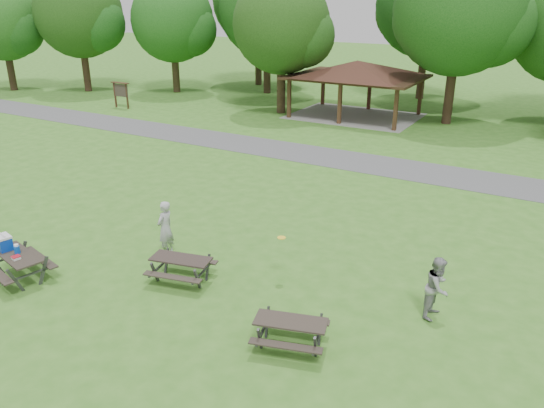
{
  "coord_description": "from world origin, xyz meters",
  "views": [
    {
      "loc": [
        9.31,
        -10.32,
        7.87
      ],
      "look_at": [
        1.0,
        4.0,
        1.3
      ],
      "focal_mm": 35.0,
      "sensor_mm": 36.0,
      "label": 1
    }
  ],
  "objects": [
    {
      "name": "tree_row_b",
      "position": [
        -20.92,
        25.53,
        5.67
      ],
      "size": [
        7.14,
        6.8,
        9.28
      ],
      "color": "#302315",
      "rests_on": "ground"
    },
    {
      "name": "tree_deep_a",
      "position": [
        -16.9,
        32.53,
        7.13
      ],
      "size": [
        8.4,
        8.0,
        11.38
      ],
      "color": "black",
      "rests_on": "ground"
    },
    {
      "name": "tree_row_d",
      "position": [
        -8.92,
        22.53,
        5.77
      ],
      "size": [
        6.93,
        6.6,
        9.27
      ],
      "color": "#2F2215",
      "rests_on": "ground"
    },
    {
      "name": "picnic_table_middle",
      "position": [
        0.14,
        0.2,
        0.56
      ],
      "size": [
        2.03,
        1.77,
        0.76
      ],
      "color": "#2A221E",
      "rests_on": "ground"
    },
    {
      "name": "asphalt_path",
      "position": [
        0.0,
        14.0,
        0.01
      ],
      "size": [
        120.0,
        3.2,
        0.02
      ],
      "primitive_type": "cube",
      "color": "#4E4E51",
      "rests_on": "ground"
    },
    {
      "name": "tree_row_a",
      "position": [
        -27.91,
        22.03,
        6.15
      ],
      "size": [
        7.56,
        7.2,
        9.97
      ],
      "color": "#331F16",
      "rests_on": "ground"
    },
    {
      "name": "frisbee_catcher",
      "position": [
        7.04,
        2.09,
        0.84
      ],
      "size": [
        0.73,
        0.89,
        1.69
      ],
      "primitive_type": "imported",
      "rotation": [
        0.0,
        0.0,
        1.45
      ],
      "color": "gray",
      "rests_on": "ground"
    },
    {
      "name": "picnic_table_far",
      "position": [
        4.39,
        -0.96,
        0.55
      ],
      "size": [
        2.03,
        1.8,
        0.74
      ],
      "color": "#2D2620",
      "rests_on": "ground"
    },
    {
      "name": "ground",
      "position": [
        0.0,
        0.0,
        0.0
      ],
      "size": [
        160.0,
        160.0,
        0.0
      ],
      "primitive_type": "plane",
      "color": "#397321",
      "rests_on": "ground"
    },
    {
      "name": "tree_flank_left",
      "position": [
        -33.92,
        19.03,
        5.53
      ],
      "size": [
        6.72,
        6.4,
        8.93
      ],
      "color": "black",
      "rests_on": "ground"
    },
    {
      "name": "tree_row_c",
      "position": [
        -13.9,
        29.03,
        6.54
      ],
      "size": [
        8.19,
        7.8,
        10.67
      ],
      "color": "black",
      "rests_on": "ground"
    },
    {
      "name": "picnic_table_near",
      "position": [
        -4.26,
        -2.11,
        0.77
      ],
      "size": [
        2.23,
        1.96,
        1.34
      ],
      "color": "#2A231E",
      "rests_on": "ground"
    },
    {
      "name": "pavilion",
      "position": [
        -4.0,
        24.0,
        3.06
      ],
      "size": [
        8.6,
        7.01,
        3.76
      ],
      "color": "#342213",
      "rests_on": "ground"
    },
    {
      "name": "tree_deep_b",
      "position": [
        -1.9,
        33.03,
        6.89
      ],
      "size": [
        8.4,
        8.0,
        11.13
      ],
      "color": "#311D15",
      "rests_on": "ground"
    },
    {
      "name": "frisbee_thrower",
      "position": [
        -1.37,
        1.29,
        0.92
      ],
      "size": [
        0.47,
        0.69,
        1.84
      ],
      "primitive_type": "imported",
      "rotation": [
        0.0,
        0.0,
        -1.53
      ],
      "color": "#AAAAAD",
      "rests_on": "ground"
    },
    {
      "name": "frisbee_in_flight",
      "position": [
        2.66,
        1.68,
        1.39
      ],
      "size": [
        0.26,
        0.26,
        0.02
      ],
      "color": "yellow",
      "rests_on": "ground"
    },
    {
      "name": "notice_board",
      "position": [
        -20.0,
        18.0,
        1.31
      ],
      "size": [
        1.6,
        0.3,
        1.88
      ],
      "color": "#381D14",
      "rests_on": "ground"
    },
    {
      "name": "tree_row_e",
      "position": [
        2.1,
        25.03,
        6.78
      ],
      "size": [
        8.4,
        8.0,
        11.02
      ],
      "color": "#311E16",
      "rests_on": "ground"
    }
  ]
}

